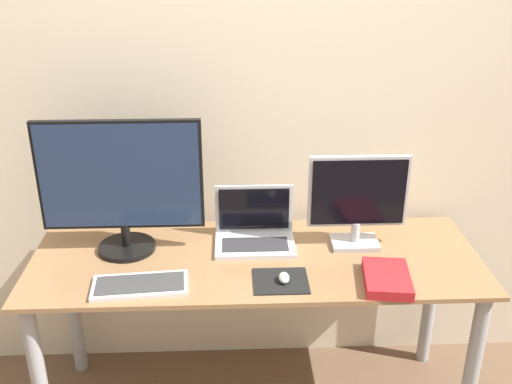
{
  "coord_description": "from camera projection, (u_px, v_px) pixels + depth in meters",
  "views": [
    {
      "loc": [
        -0.08,
        -1.72,
        1.93
      ],
      "look_at": [
        0.0,
        0.34,
        1.01
      ],
      "focal_mm": 42.0,
      "sensor_mm": 36.0,
      "label": 1
    }
  ],
  "objects": [
    {
      "name": "book",
      "position": [
        387.0,
        278.0,
        2.17
      ],
      "size": [
        0.19,
        0.26,
        0.04
      ],
      "color": "red",
      "rests_on": "desk"
    },
    {
      "name": "monitor_right",
      "position": [
        358.0,
        199.0,
        2.35
      ],
      "size": [
        0.39,
        0.13,
        0.38
      ],
      "color": "#B2B2B7",
      "rests_on": "desk"
    },
    {
      "name": "laptop",
      "position": [
        256.0,
        230.0,
        2.44
      ],
      "size": [
        0.32,
        0.22,
        0.22
      ],
      "color": "silver",
      "rests_on": "desk"
    },
    {
      "name": "wall_back",
      "position": [
        252.0,
        103.0,
        2.48
      ],
      "size": [
        7.0,
        0.05,
        2.5
      ],
      "color": "beige",
      "rests_on": "ground_plane"
    },
    {
      "name": "monitor_left",
      "position": [
        121.0,
        184.0,
        2.29
      ],
      "size": [
        0.63,
        0.23,
        0.54
      ],
      "color": "black",
      "rests_on": "desk"
    },
    {
      "name": "keyboard",
      "position": [
        140.0,
        285.0,
        2.15
      ],
      "size": [
        0.35,
        0.18,
        0.02
      ],
      "color": "silver",
      "rests_on": "desk"
    },
    {
      "name": "mouse",
      "position": [
        284.0,
        278.0,
        2.17
      ],
      "size": [
        0.04,
        0.06,
        0.03
      ],
      "color": "silver",
      "rests_on": "mousepad"
    },
    {
      "name": "mousepad",
      "position": [
        281.0,
        281.0,
        2.18
      ],
      "size": [
        0.2,
        0.18,
        0.0
      ],
      "color": "black",
      "rests_on": "desk"
    },
    {
      "name": "desk",
      "position": [
        256.0,
        285.0,
        2.4
      ],
      "size": [
        1.76,
        0.63,
        0.74
      ],
      "color": "olive",
      "rests_on": "ground_plane"
    }
  ]
}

